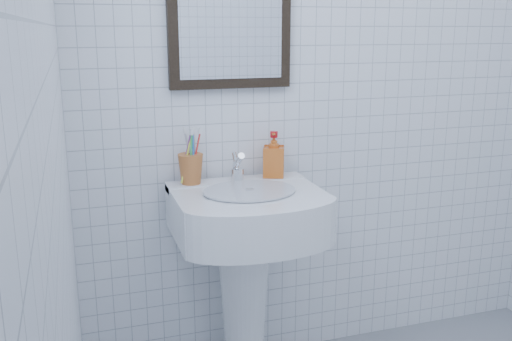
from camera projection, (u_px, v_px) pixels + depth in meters
name	position (u px, v px, depth m)	size (l,w,h in m)	color
wall_back	(329.00, 82.00, 2.46)	(2.20, 0.02, 2.50)	white
wall_left	(56.00, 158.00, 1.02)	(0.02, 2.40, 2.50)	white
washbasin	(245.00, 255.00, 2.29)	(0.57, 0.42, 0.88)	white
faucet	(238.00, 169.00, 2.31)	(0.05, 0.11, 0.13)	silver
toothbrush_cup	(191.00, 169.00, 2.27)	(0.10, 0.10, 0.12)	#BC662D
soap_dispenser	(274.00, 154.00, 2.37)	(0.09, 0.09, 0.19)	#CD4514
wall_mirror	(230.00, 9.00, 2.24)	(0.50, 0.04, 0.62)	black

